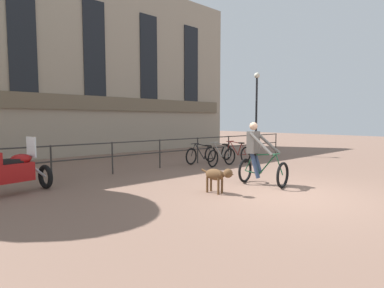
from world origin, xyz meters
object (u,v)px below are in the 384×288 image
(dog, at_px, (218,175))
(parked_bicycle_mid_right, at_px, (236,153))
(cyclist_with_bike, at_px, (259,157))
(street_lamp, at_px, (256,109))
(parked_bicycle_mid_left, at_px, (220,155))
(parked_motorcycle, at_px, (13,171))
(parked_bicycle_near_lamp, at_px, (202,157))

(dog, relative_size, parked_bicycle_mid_right, 0.85)
(cyclist_with_bike, relative_size, parked_bicycle_mid_right, 1.52)
(dog, bearing_deg, parked_bicycle_mid_right, 28.24)
(street_lamp, bearing_deg, dog, -149.29)
(parked_bicycle_mid_left, bearing_deg, parked_bicycle_mid_right, 178.79)
(parked_bicycle_mid_right, bearing_deg, street_lamp, -161.27)
(parked_bicycle_mid_left, relative_size, street_lamp, 0.27)
(parked_bicycle_mid_left, bearing_deg, dog, 41.61)
(parked_motorcycle, relative_size, parked_bicycle_mid_left, 1.53)
(parked_bicycle_mid_left, bearing_deg, street_lamp, -166.76)
(parked_bicycle_mid_right, bearing_deg, parked_bicycle_mid_left, -0.82)
(parked_bicycle_mid_right, bearing_deg, parked_bicycle_near_lamp, -0.82)
(parked_bicycle_mid_right, bearing_deg, cyclist_with_bike, 47.02)
(dog, relative_size, parked_motorcycle, 0.55)
(parked_bicycle_mid_right, distance_m, street_lamp, 3.42)
(parked_bicycle_mid_left, bearing_deg, parked_motorcycle, 1.18)
(parked_bicycle_mid_left, bearing_deg, cyclist_with_bike, 57.19)
(parked_bicycle_near_lamp, xyz_separation_m, parked_bicycle_mid_left, (1.00, -0.00, 0.00))
(parked_motorcycle, bearing_deg, street_lamp, -95.52)
(cyclist_with_bike, relative_size, street_lamp, 0.41)
(dog, distance_m, parked_bicycle_mid_right, 5.78)
(dog, distance_m, street_lamp, 8.71)
(cyclist_with_bike, distance_m, dog, 1.59)
(parked_bicycle_mid_left, height_order, street_lamp, street_lamp)
(parked_bicycle_near_lamp, bearing_deg, dog, 42.51)
(cyclist_with_bike, xyz_separation_m, parked_motorcycle, (-5.26, 3.13, -0.20))
(cyclist_with_bike, height_order, parked_motorcycle, cyclist_with_bike)
(parked_bicycle_mid_left, bearing_deg, parked_bicycle_near_lamp, -1.21)
(dog, relative_size, parked_bicycle_near_lamp, 0.79)
(cyclist_with_bike, bearing_deg, parked_bicycle_near_lamp, 63.30)
(cyclist_with_bike, distance_m, parked_motorcycle, 6.13)
(dog, relative_size, parked_bicycle_mid_left, 0.84)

